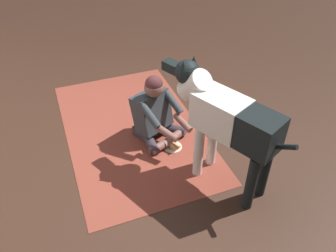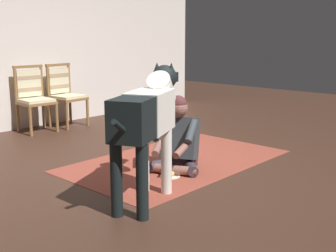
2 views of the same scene
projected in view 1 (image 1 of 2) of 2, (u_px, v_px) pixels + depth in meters
ground_plane at (161, 139)px, 3.98m from camera, size 14.30×14.30×0.00m
area_rug at (133, 129)px, 4.13m from camera, size 2.53×1.54×0.01m
person_sitting_on_floor at (155, 114)px, 3.82m from camera, size 0.73×0.62×0.80m
large_dog at (225, 119)px, 3.06m from camera, size 1.34×0.71×1.18m
hot_dog_on_plate at (173, 146)px, 3.85m from camera, size 0.21×0.21×0.06m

